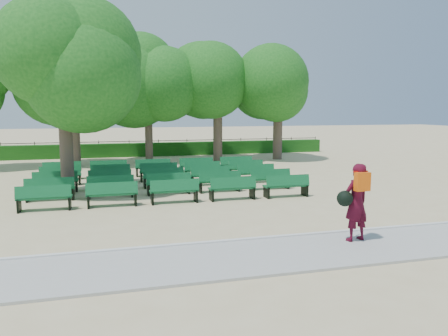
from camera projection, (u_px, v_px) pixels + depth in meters
name	position (u px, v px, depth m)	size (l,w,h in m)	color
ground	(178.00, 195.00, 16.41)	(120.00, 120.00, 0.00)	tan
paving	(234.00, 259.00, 9.33)	(30.00, 2.20, 0.06)	#A6A6A2
curb	(220.00, 242.00, 10.43)	(30.00, 0.12, 0.10)	silver
hedge	(145.00, 150.00, 29.73)	(26.00, 0.70, 0.90)	#195215
fence	(144.00, 156.00, 30.17)	(26.00, 0.10, 1.02)	black
tree_line	(151.00, 163.00, 25.97)	(21.80, 6.80, 7.04)	#20661C
bench_array	(162.00, 185.00, 18.03)	(1.70, 0.65, 1.05)	#105E2E
tree_among	(63.00, 74.00, 15.87)	(4.55, 4.55, 6.55)	brown
person	(356.00, 201.00, 10.40)	(0.92, 0.60, 1.88)	#43091A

